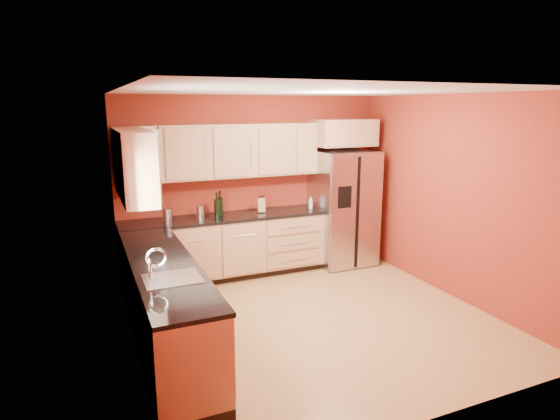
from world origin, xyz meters
The scene contains 23 objects.
floor centered at (0.00, 0.00, 0.00)m, with size 4.00×4.00×0.00m, color #AD7C43.
ceiling centered at (0.00, 0.00, 2.60)m, with size 4.00×4.00×0.00m, color silver.
wall_back centered at (0.00, 2.00, 1.30)m, with size 4.00×0.04×2.60m, color maroon.
wall_front centered at (0.00, -2.00, 1.30)m, with size 4.00×0.04×2.60m, color maroon.
wall_left centered at (-2.00, 0.00, 1.30)m, with size 0.04×4.00×2.60m, color maroon.
wall_right centered at (2.00, 0.00, 1.30)m, with size 0.04×4.00×2.60m, color maroon.
base_cabinets_back centered at (-0.55, 1.70, 0.44)m, with size 2.90×0.60×0.88m, color tan.
base_cabinets_left centered at (-1.70, 0.00, 0.44)m, with size 0.60×2.80×0.88m, color tan.
countertop_back centered at (-0.55, 1.69, 0.90)m, with size 2.90×0.62×0.04m, color black.
countertop_left centered at (-1.69, 0.00, 0.90)m, with size 0.62×2.80×0.04m, color black.
upper_cabinets_back centered at (-0.25, 1.83, 1.83)m, with size 2.30×0.33×0.75m, color tan.
upper_cabinets_left centered at (-1.83, 0.72, 1.83)m, with size 0.33×1.35×0.75m, color tan.
corner_upper_cabinet centered at (-1.67, 1.67, 1.83)m, with size 0.62×0.33×0.75m, color tan.
over_fridge_cabinet centered at (1.35, 1.70, 2.05)m, with size 0.92×0.60×0.40m, color tan.
refrigerator centered at (1.35, 1.62, 0.89)m, with size 0.90×0.75×1.78m, color silver.
window centered at (-1.98, -0.50, 1.55)m, with size 0.03×0.90×1.00m, color white.
sink_faucet centered at (-1.69, -0.50, 1.07)m, with size 0.50×0.42×0.30m, color silver, non-canonical shape.
canister_left centered at (-0.90, 1.65, 1.01)m, with size 0.11×0.11×0.18m, color silver.
canister_right centered at (-1.35, 1.63, 1.02)m, with size 0.12×0.12×0.19m, color silver.
wine_bottle_a centered at (-0.67, 1.62, 1.10)m, with size 0.08×0.08×0.36m, color black, non-canonical shape.
wine_bottle_b centered at (-0.59, 1.75, 1.10)m, with size 0.08×0.08×0.36m, color black, non-canonical shape.
knife_block centered at (0.02, 1.72, 1.02)m, with size 0.10×0.09×0.21m, color #AA7B53.
soap_dispenser centered at (0.80, 1.66, 1.01)m, with size 0.06×0.06×0.18m, color silver.
Camera 1 is at (-2.37, -4.54, 2.45)m, focal length 30.00 mm.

